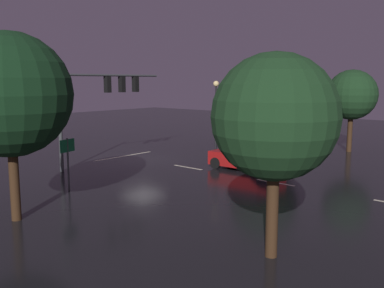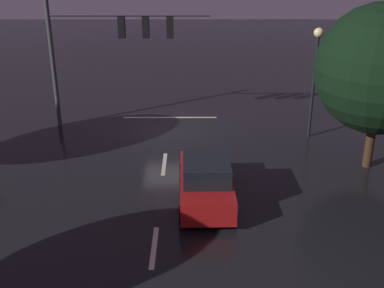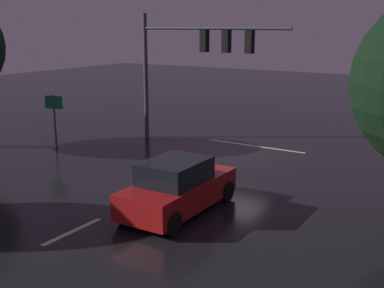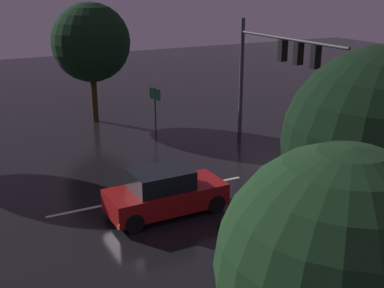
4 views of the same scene
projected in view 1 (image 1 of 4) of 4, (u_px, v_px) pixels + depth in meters
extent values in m
plane|color=black|center=(143.00, 159.00, 28.49)|extent=(80.00, 80.00, 0.00)
cylinder|color=#383A3D|center=(60.00, 117.00, 24.32)|extent=(0.22, 0.22, 6.23)
cylinder|color=#383A3D|center=(112.00, 75.00, 26.84)|extent=(7.66, 0.14, 0.14)
cube|color=black|center=(108.00, 85.00, 26.63)|extent=(0.32, 0.36, 1.00)
sphere|color=black|center=(105.00, 79.00, 26.71)|extent=(0.20, 0.20, 0.20)
sphere|color=yellow|center=(106.00, 84.00, 26.76)|extent=(0.20, 0.20, 0.20)
sphere|color=black|center=(106.00, 90.00, 26.80)|extent=(0.20, 0.20, 0.20)
cube|color=black|center=(122.00, 84.00, 27.49)|extent=(0.32, 0.36, 1.00)
sphere|color=black|center=(120.00, 79.00, 27.57)|extent=(0.20, 0.20, 0.20)
sphere|color=yellow|center=(120.00, 84.00, 27.62)|extent=(0.20, 0.20, 0.20)
sphere|color=black|center=(120.00, 89.00, 27.66)|extent=(0.20, 0.20, 0.20)
cube|color=black|center=(135.00, 84.00, 28.35)|extent=(0.32, 0.36, 1.00)
sphere|color=black|center=(133.00, 79.00, 28.43)|extent=(0.20, 0.20, 0.20)
sphere|color=yellow|center=(134.00, 84.00, 28.48)|extent=(0.20, 0.20, 0.20)
sphere|color=black|center=(134.00, 89.00, 28.52)|extent=(0.20, 0.20, 0.20)
cube|color=beige|center=(188.00, 167.00, 25.90)|extent=(0.16, 2.20, 0.01)
cube|color=beige|center=(275.00, 183.00, 22.02)|extent=(0.16, 2.20, 0.01)
cube|color=beige|center=(124.00, 156.00, 29.75)|extent=(5.00, 0.16, 0.01)
cube|color=maroon|center=(246.00, 160.00, 25.04)|extent=(1.87, 4.33, 0.80)
cube|color=black|center=(250.00, 147.00, 24.80)|extent=(1.63, 2.12, 0.68)
cylinder|color=black|center=(216.00, 163.00, 25.46)|extent=(0.23, 0.68, 0.68)
cylinder|color=black|center=(232.00, 159.00, 26.74)|extent=(0.23, 0.68, 0.68)
cylinder|color=black|center=(263.00, 170.00, 23.43)|extent=(0.23, 0.68, 0.68)
cylinder|color=black|center=(278.00, 166.00, 24.70)|extent=(0.23, 0.68, 0.68)
sphere|color=#F9EFC6|center=(211.00, 156.00, 25.89)|extent=(0.20, 0.20, 0.20)
sphere|color=#F9EFC6|center=(223.00, 153.00, 26.87)|extent=(0.20, 0.20, 0.20)
cylinder|color=black|center=(216.00, 118.00, 32.69)|extent=(0.14, 0.14, 4.77)
sphere|color=#F9D88C|center=(216.00, 84.00, 32.32)|extent=(0.44, 0.44, 0.44)
cylinder|color=#383A3D|center=(68.00, 165.00, 20.25)|extent=(0.09, 0.09, 2.51)
cube|color=#0F6033|center=(67.00, 146.00, 20.12)|extent=(0.89, 0.27, 0.60)
cylinder|color=#382314|center=(265.00, 136.00, 31.93)|extent=(0.36, 0.36, 2.21)
sphere|color=black|center=(266.00, 95.00, 31.49)|extent=(5.10, 5.10, 5.10)
cylinder|color=#382314|center=(272.00, 211.00, 12.59)|extent=(0.36, 0.36, 2.79)
sphere|color=#163319|center=(275.00, 117.00, 12.18)|extent=(3.68, 3.68, 3.68)
cylinder|color=#382314|center=(350.00, 133.00, 31.45)|extent=(0.36, 0.36, 2.82)
sphere|color=#163319|center=(352.00, 95.00, 31.04)|extent=(3.63, 3.63, 3.63)
cylinder|color=#382314|center=(14.00, 181.00, 15.90)|extent=(0.36, 0.36, 2.99)
sphere|color=black|center=(9.00, 94.00, 15.44)|extent=(4.54, 4.54, 4.54)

